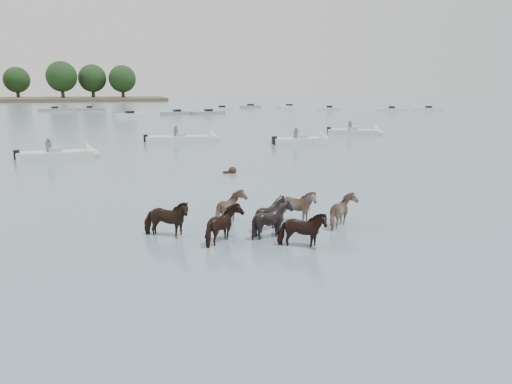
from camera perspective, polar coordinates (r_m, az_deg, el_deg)
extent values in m
plane|color=slate|center=(13.47, -1.32, -7.86)|extent=(400.00, 400.00, 0.00)
imported|color=black|center=(15.80, -10.07, -3.19)|extent=(1.68, 1.22, 1.29)
imported|color=gray|center=(16.98, -2.74, -2.04)|extent=(1.34, 1.46, 1.24)
imported|color=black|center=(16.34, 1.66, -2.62)|extent=(1.30, 1.20, 1.22)
imported|color=gray|center=(17.27, 4.38, -1.79)|extent=(1.64, 1.22, 1.26)
imported|color=black|center=(14.96, -3.48, -3.96)|extent=(1.39, 1.50, 1.25)
imported|color=black|center=(15.49, 1.89, -3.36)|extent=(1.49, 1.43, 1.27)
imported|color=black|center=(14.60, 5.15, -4.47)|extent=(1.58, 1.13, 1.21)
imported|color=tan|center=(16.85, 9.92, -2.35)|extent=(1.37, 1.48, 1.23)
sphere|color=black|center=(26.90, -2.68, 2.41)|extent=(0.44, 0.44, 0.44)
cube|color=black|center=(26.86, -3.20, 2.17)|extent=(0.50, 0.22, 0.18)
cube|color=silver|center=(34.51, -21.55, 3.83)|extent=(4.65, 2.00, 0.55)
cone|color=silver|center=(34.51, -17.79, 4.09)|extent=(1.04, 1.67, 1.60)
cube|color=#99ADB7|center=(34.47, -21.59, 4.41)|extent=(0.90, 1.19, 0.35)
cube|color=black|center=(34.64, -25.31, 3.80)|extent=(0.38, 0.38, 0.60)
cylinder|color=#595966|center=(34.50, -22.28, 4.69)|extent=(0.36, 0.36, 0.70)
sphere|color=#595966|center=(34.45, -22.34, 5.44)|extent=(0.24, 0.24, 0.24)
cube|color=silver|center=(42.37, -8.44, 5.89)|extent=(5.74, 1.86, 0.55)
cone|color=silver|center=(42.64, -4.62, 6.01)|extent=(0.97, 1.64, 1.60)
cube|color=#99ADB7|center=(42.34, -8.45, 6.36)|extent=(0.85, 1.16, 0.35)
cube|color=black|center=(42.27, -12.30, 5.93)|extent=(0.37, 0.37, 0.60)
cylinder|color=#595966|center=(42.28, -9.00, 6.60)|extent=(0.36, 0.36, 0.70)
sphere|color=#595966|center=(42.24, -9.02, 7.21)|extent=(0.24, 0.24, 0.24)
cube|color=silver|center=(40.58, 5.04, 5.71)|extent=(4.39, 1.65, 0.55)
cone|color=silver|center=(41.38, 7.89, 5.76)|extent=(0.92, 1.61, 1.60)
cube|color=#99ADB7|center=(40.54, 5.04, 6.20)|extent=(0.81, 1.13, 0.35)
cube|color=black|center=(39.86, 2.08, 5.85)|extent=(0.35, 0.35, 0.60)
cylinder|color=#595966|center=(40.39, 4.51, 6.47)|extent=(0.36, 0.36, 0.70)
sphere|color=#595966|center=(40.35, 4.52, 7.11)|extent=(0.24, 0.24, 0.24)
cube|color=silver|center=(48.99, 10.93, 6.60)|extent=(4.85, 3.77, 0.55)
cone|color=silver|center=(48.84, 13.69, 6.46)|extent=(1.59, 1.84, 1.60)
cube|color=#99ADB7|center=(48.96, 10.95, 7.01)|extent=(1.26, 1.37, 0.35)
cube|color=black|center=(49.25, 8.20, 6.90)|extent=(0.48, 0.48, 0.60)
cylinder|color=#595966|center=(48.78, 10.53, 7.24)|extent=(0.36, 0.36, 0.70)
sphere|color=#595966|center=(48.74, 10.55, 7.77)|extent=(0.24, 0.24, 0.24)
cube|color=gray|center=(98.81, -21.67, 8.57)|extent=(5.81, 3.14, 0.60)
cube|color=black|center=(98.79, -21.69, 8.79)|extent=(1.26, 1.26, 0.50)
cube|color=gray|center=(98.49, -18.19, 8.81)|extent=(5.26, 1.73, 0.60)
cube|color=black|center=(98.48, -18.21, 9.03)|extent=(1.04, 1.04, 0.50)
cube|color=silver|center=(77.63, -14.01, 8.37)|extent=(4.37, 3.08, 0.60)
cube|color=black|center=(77.61, -14.02, 8.65)|extent=(1.32, 1.32, 0.50)
cube|color=gray|center=(81.35, -8.83, 8.72)|extent=(5.45, 2.91, 0.60)
cube|color=black|center=(81.33, -8.84, 8.99)|extent=(1.24, 1.24, 0.50)
cube|color=gray|center=(81.88, -5.35, 8.83)|extent=(5.64, 3.35, 0.60)
cube|color=black|center=(81.86, -5.35, 9.10)|extent=(1.29, 1.29, 0.50)
cube|color=silver|center=(96.09, -3.84, 9.30)|extent=(4.50, 2.54, 0.60)
cube|color=black|center=(96.08, -3.85, 9.53)|extent=(1.22, 1.22, 0.50)
cube|color=gray|center=(104.36, -0.63, 9.54)|extent=(4.39, 2.74, 0.60)
cube|color=black|center=(104.34, -0.63, 9.74)|extent=(1.27, 1.27, 0.50)
cube|color=silver|center=(104.42, 3.76, 9.51)|extent=(5.59, 3.58, 0.60)
cube|color=black|center=(104.41, 3.77, 9.72)|extent=(1.32, 1.32, 0.50)
cube|color=silver|center=(95.89, 8.24, 9.20)|extent=(4.39, 2.68, 0.60)
cube|color=black|center=(95.87, 8.25, 9.43)|extent=(1.26, 1.26, 0.50)
cube|color=silver|center=(95.67, 15.00, 8.92)|extent=(5.42, 3.16, 0.60)
cube|color=black|center=(95.65, 15.01, 9.15)|extent=(1.28, 1.28, 0.50)
cube|color=silver|center=(99.08, 18.83, 8.78)|extent=(5.47, 2.66, 0.60)
cube|color=black|center=(99.07, 18.84, 9.00)|extent=(1.20, 1.20, 0.50)
cylinder|color=#382619|center=(169.07, -25.19, 9.84)|extent=(1.00, 1.00, 3.40)
sphere|color=black|center=(169.05, -25.32, 11.34)|extent=(7.55, 7.55, 7.55)
cylinder|color=#382619|center=(157.92, -20.90, 10.20)|extent=(1.00, 1.00, 3.88)
sphere|color=black|center=(157.91, -21.04, 12.03)|extent=(8.62, 8.62, 8.62)
cylinder|color=#382619|center=(161.66, -17.83, 10.39)|extent=(1.00, 1.00, 3.65)
sphere|color=black|center=(161.65, -17.94, 12.08)|extent=(8.11, 8.11, 8.11)
cylinder|color=#382619|center=(158.94, -14.71, 10.54)|extent=(1.00, 1.00, 3.56)
sphere|color=black|center=(158.92, -14.80, 12.21)|extent=(7.92, 7.92, 7.92)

